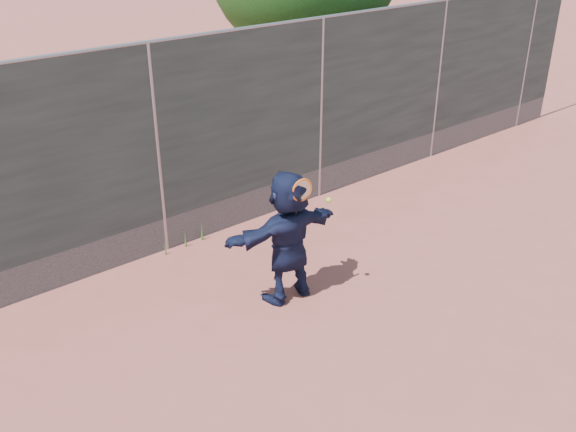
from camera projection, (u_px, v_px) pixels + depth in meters
ground at (328, 370)px, 7.03m from camera, size 80.00×80.00×0.00m
player at (288, 237)px, 7.95m from camera, size 1.64×0.63×1.74m
ball_ground at (299, 205)px, 10.71m from camera, size 0.07×0.07×0.07m
fence at (157, 148)px, 8.75m from camera, size 20.00×0.06×3.03m
swing_action at (305, 193)px, 7.56m from camera, size 0.53×0.21×0.51m
weed_clump at (188, 238)px, 9.48m from camera, size 0.68×0.07×0.30m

